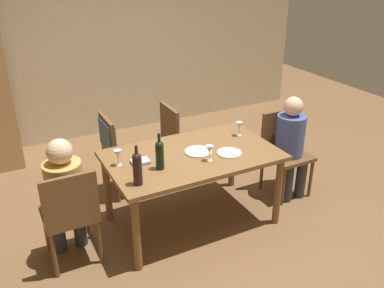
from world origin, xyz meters
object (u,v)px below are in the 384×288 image
object	(u,v)px
person_woman_host	(65,191)
person_man_bearded	(291,140)
dining_table	(192,162)
wine_glass_centre	(239,126)
dinner_plate_host	(229,153)
chair_left_end	(70,211)
wine_bottle_tall_green	(137,168)
chair_far_left	(115,145)
chair_far_right	(179,137)
wine_glass_near_left	(210,150)
wine_glass_near_right	(118,154)
wine_bottle_dark_red	(160,154)
chair_right_end	(283,147)
dinner_plate_guest_left	(198,151)

from	to	relation	value
person_woman_host	person_man_bearded	size ratio (longest dim) A/B	1.01
dining_table	wine_glass_centre	size ratio (longest dim) A/B	10.75
dining_table	dinner_plate_host	bearing A→B (deg)	-27.04
chair_left_end	wine_bottle_tall_green	bearing A→B (deg)	-21.22
person_woman_host	person_man_bearded	world-z (taller)	person_woman_host
chair_far_left	wine_glass_centre	xyz separation A→B (m)	(1.11, -0.71, 0.27)
dining_table	wine_bottle_tall_green	bearing A→B (deg)	-155.50
chair_left_end	person_man_bearded	xyz separation A→B (m)	(2.36, 0.06, 0.12)
chair_far_right	wine_glass_near_left	size ratio (longest dim) A/B	6.17
person_woman_host	wine_glass_near_right	xyz separation A→B (m)	(0.50, 0.07, 0.20)
wine_bottle_dark_red	dinner_plate_host	distance (m)	0.71
person_man_bearded	wine_bottle_dark_red	bearing A→B (deg)	3.88
dinner_plate_host	wine_bottle_dark_red	bearing A→B (deg)	177.75
chair_far_right	dinner_plate_host	distance (m)	1.05
dinner_plate_host	wine_glass_near_right	bearing A→B (deg)	165.62
chair_right_end	person_man_bearded	distance (m)	0.17
wine_glass_near_right	wine_bottle_tall_green	bearing A→B (deg)	-84.27
chair_left_end	dinner_plate_host	world-z (taller)	chair_left_end
person_man_bearded	wine_glass_near_right	xyz separation A→B (m)	(-1.87, 0.12, 0.21)
person_man_bearded	dinner_plate_host	bearing A→B (deg)	8.73
wine_glass_near_left	wine_bottle_dark_red	bearing A→B (deg)	171.96
person_woman_host	wine_glass_centre	xyz separation A→B (m)	(1.81, 0.13, 0.20)
chair_far_left	wine_bottle_dark_red	world-z (taller)	wine_bottle_dark_red
wine_bottle_tall_green	dinner_plate_guest_left	distance (m)	0.79
chair_left_end	dinner_plate_host	xyz separation A→B (m)	(1.49, -0.07, 0.23)
dining_table	person_man_bearded	world-z (taller)	person_man_bearded
person_woman_host	chair_far_right	bearing A→B (deg)	29.92
wine_glass_near_left	dinner_plate_guest_left	distance (m)	0.22
wine_glass_near_left	dinner_plate_guest_left	bearing A→B (deg)	92.49
wine_glass_near_left	dinner_plate_guest_left	world-z (taller)	wine_glass_near_left
person_man_bearded	wine_glass_near_left	xyz separation A→B (m)	(-1.11, -0.17, 0.21)
wine_glass_near_left	dinner_plate_guest_left	size ratio (longest dim) A/B	0.58
wine_glass_centre	chair_far_right	bearing A→B (deg)	116.39
chair_far_right	wine_glass_centre	bearing A→B (deg)	26.39
wine_bottle_dark_red	chair_far_right	bearing A→B (deg)	56.61
chair_far_right	dinner_plate_host	world-z (taller)	chair_far_right
dining_table	wine_bottle_tall_green	size ratio (longest dim) A/B	4.63
chair_left_end	dinner_plate_guest_left	size ratio (longest dim) A/B	3.55
chair_left_end	person_man_bearded	size ratio (longest dim) A/B	0.81
chair_left_end	wine_bottle_dark_red	bearing A→B (deg)	-3.21
chair_left_end	wine_glass_near_left	distance (m)	1.30
chair_left_end	person_man_bearded	distance (m)	2.37
chair_far_left	wine_bottle_dark_red	distance (m)	1.05
dinner_plate_host	chair_right_end	bearing A→B (deg)	15.83
chair_left_end	chair_far_right	size ratio (longest dim) A/B	1.00
dining_table	chair_far_left	bearing A→B (deg)	119.30
chair_far_left	chair_far_right	world-z (taller)	same
chair_right_end	chair_far_right	size ratio (longest dim) A/B	1.00
chair_far_right	wine_bottle_tall_green	distance (m)	1.53
wine_bottle_dark_red	wine_glass_near_right	xyz separation A→B (m)	(-0.30, 0.23, -0.04)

